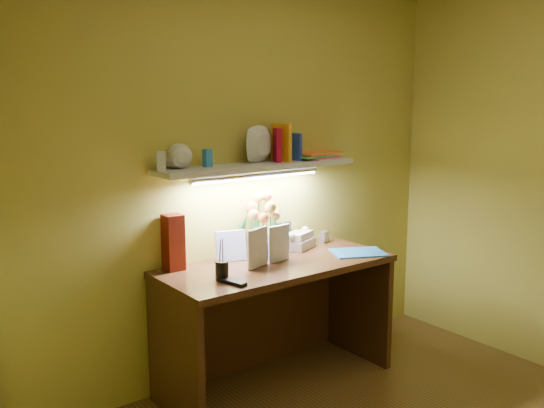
# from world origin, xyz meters

# --- Properties ---
(desk) EXTENTS (1.40, 0.60, 0.75)m
(desk) POSITION_xyz_m (0.00, 1.20, 0.38)
(desk) COLOR #311F0D
(desk) RESTS_ON ground
(flower_bouquet) EXTENTS (0.29, 0.29, 0.38)m
(flower_bouquet) POSITION_xyz_m (0.04, 1.37, 0.94)
(flower_bouquet) COLOR #0A0C37
(flower_bouquet) RESTS_ON desk
(telephone) EXTENTS (0.25, 0.22, 0.12)m
(telephone) POSITION_xyz_m (0.31, 1.39, 0.81)
(telephone) COLOR beige
(telephone) RESTS_ON desk
(desk_clock) EXTENTS (0.08, 0.06, 0.07)m
(desk_clock) POSITION_xyz_m (0.54, 1.40, 0.79)
(desk_clock) COLOR #BCBDC2
(desk_clock) RESTS_ON desk
(whisky_bottle) EXTENTS (0.07, 0.07, 0.26)m
(whisky_bottle) POSITION_xyz_m (-0.53, 1.45, 0.88)
(whisky_bottle) COLOR #B64A24
(whisky_bottle) RESTS_ON desk
(whisky_box) EXTENTS (0.10, 0.10, 0.31)m
(whisky_box) POSITION_xyz_m (-0.55, 1.44, 0.91)
(whisky_box) COLOR #581308
(whisky_box) RESTS_ON desk
(pen_cup) EXTENTS (0.08, 0.08, 0.17)m
(pen_cup) POSITION_xyz_m (-0.43, 1.12, 0.84)
(pen_cup) COLOR black
(pen_cup) RESTS_ON desk
(art_card) EXTENTS (0.18, 0.08, 0.18)m
(art_card) POSITION_xyz_m (-0.19, 1.40, 0.84)
(art_card) COLOR white
(art_card) RESTS_ON desk
(tv_remote) EXTENTS (0.09, 0.18, 0.02)m
(tv_remote) POSITION_xyz_m (-0.43, 1.03, 0.76)
(tv_remote) COLOR black
(tv_remote) RESTS_ON desk
(blue_folder) EXTENTS (0.39, 0.35, 0.01)m
(blue_folder) POSITION_xyz_m (0.53, 1.07, 0.75)
(blue_folder) COLOR #2A7AD0
(blue_folder) RESTS_ON desk
(desk_book_a) EXTENTS (0.17, 0.07, 0.23)m
(desk_book_a) POSITION_xyz_m (-0.23, 1.16, 0.86)
(desk_book_a) COLOR beige
(desk_book_a) RESTS_ON desk
(desk_book_b) EXTENTS (0.16, 0.03, 0.22)m
(desk_book_b) POSITION_xyz_m (-0.05, 1.21, 0.86)
(desk_book_b) COLOR silver
(desk_book_b) RESTS_ON desk
(wall_shelf) EXTENTS (1.30, 0.32, 0.26)m
(wall_shelf) POSITION_xyz_m (-0.00, 1.38, 1.34)
(wall_shelf) COLOR silver
(wall_shelf) RESTS_ON ground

